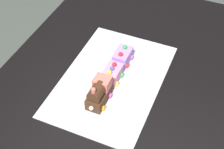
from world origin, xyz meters
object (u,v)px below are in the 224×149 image
at_px(dining_table, 121,90).
at_px(cake_car_tanker_bubblegum, 112,74).
at_px(cake_car_flatbed_lavender, 123,56).
at_px(cake_locomotive, 99,93).

distance_m(dining_table, cake_car_tanker_bubblegum, 0.15).
bearing_deg(cake_car_tanker_bubblegum, cake_car_flatbed_lavender, 0.00).
relative_size(cake_locomotive, cake_car_tanker_bubblegum, 1.40).
xyz_separation_m(cake_car_tanker_bubblegum, cake_car_flatbed_lavender, (0.12, 0.00, -0.00)).
distance_m(cake_car_tanker_bubblegum, cake_car_flatbed_lavender, 0.12).
distance_m(cake_locomotive, cake_car_flatbed_lavender, 0.25).
height_order(cake_locomotive, cake_car_tanker_bubblegum, cake_locomotive).
bearing_deg(cake_car_flatbed_lavender, cake_car_tanker_bubblegum, 180.00).
distance_m(cake_locomotive, cake_car_tanker_bubblegum, 0.13).
bearing_deg(cake_car_tanker_bubblegum, cake_locomotive, -180.00).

